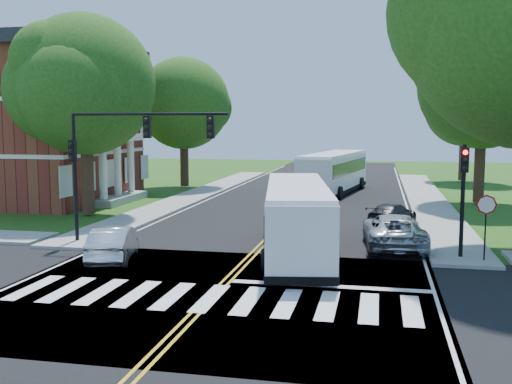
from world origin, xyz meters
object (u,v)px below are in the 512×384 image
(bus_lead, at_px, (297,217))
(suv, at_px, (394,231))
(signal_nw, at_px, (123,146))
(signal_ne, at_px, (463,185))
(bus_follow, at_px, (334,172))
(dark_sedan, at_px, (392,214))
(hatchback, at_px, (114,243))

(bus_lead, bearing_deg, suv, -163.43)
(signal_nw, distance_m, signal_ne, 14.13)
(signal_ne, relative_size, bus_follow, 0.36)
(signal_ne, distance_m, suv, 3.85)
(bus_follow, relative_size, dark_sedan, 3.10)
(signal_nw, height_order, signal_ne, signal_nw)
(signal_nw, relative_size, suv, 1.35)
(signal_nw, xyz_separation_m, dark_sedan, (11.56, 7.92, -3.79))
(suv, relative_size, dark_sedan, 1.34)
(dark_sedan, bearing_deg, signal_nw, 55.93)
(hatchback, distance_m, dark_sedan, 15.18)
(suv, bearing_deg, signal_nw, 5.21)
(signal_ne, relative_size, bus_lead, 0.39)
(signal_ne, xyz_separation_m, suv, (-2.53, 1.87, -2.21))
(signal_nw, bearing_deg, bus_follow, 70.97)
(signal_nw, bearing_deg, signal_ne, 0.05)
(hatchback, xyz_separation_m, suv, (10.79, 4.61, 0.06))
(bus_follow, relative_size, hatchback, 2.99)
(signal_nw, xyz_separation_m, suv, (11.52, 1.88, -3.63))
(bus_lead, height_order, bus_follow, bus_follow)
(signal_ne, xyz_separation_m, hatchback, (-13.32, -2.73, -2.27))
(signal_nw, relative_size, bus_lead, 0.63)
(bus_lead, relative_size, bus_follow, 0.93)
(signal_ne, bearing_deg, bus_follow, 106.94)
(signal_nw, distance_m, bus_lead, 8.09)
(bus_follow, bearing_deg, signal_ne, 116.58)
(suv, distance_m, dark_sedan, 6.04)
(hatchback, distance_m, suv, 11.73)
(bus_lead, bearing_deg, signal_nw, -9.95)
(bus_lead, distance_m, bus_follow, 21.70)
(signal_ne, distance_m, bus_lead, 6.64)
(suv, bearing_deg, hatchback, 19.05)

